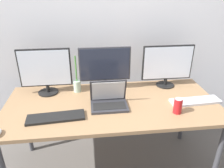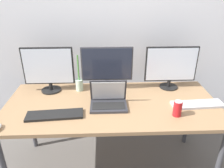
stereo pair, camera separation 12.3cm
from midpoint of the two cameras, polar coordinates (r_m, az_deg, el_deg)
name	(u,v)px [view 2 (the right image)]	position (r m, az deg, el deg)	size (l,w,h in m)	color
ground_plane	(112,167)	(2.34, 1.61, -20.82)	(16.00, 16.00, 0.00)	#5B5651
wall_back	(110,24)	(2.24, 1.00, 15.46)	(7.00, 0.08, 2.60)	silver
work_desk	(112,109)	(1.90, 1.86, -6.46)	(1.81, 0.81, 0.74)	#424247
monitor_left	(48,69)	(2.05, -14.63, 3.88)	(0.46, 0.18, 0.42)	black
monitor_center	(107,67)	(2.00, 0.45, 4.38)	(0.47, 0.19, 0.42)	#38383D
monitor_right	(171,66)	(2.14, 16.76, 4.41)	(0.49, 0.17, 0.41)	black
laptop_silver	(108,100)	(1.81, 1.01, -4.20)	(0.30, 0.21, 0.22)	#2D2D33
keyboard_main	(55,115)	(1.74, -12.77, -7.92)	(0.43, 0.13, 0.02)	black
keyboard_aux	(197,104)	(1.99, 23.09, -4.94)	(0.43, 0.13, 0.02)	#B2B2B7
soda_can_near_keyboard	(178,108)	(1.77, 18.68, -6.12)	(0.07, 0.07, 0.13)	red
bamboo_vase	(79,84)	(2.07, -6.86, 0.08)	(0.07, 0.07, 0.35)	#B2D1B7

